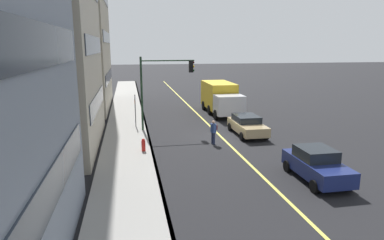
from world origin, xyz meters
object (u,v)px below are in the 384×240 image
Objects in this scene: car_tan at (247,125)px; street_sign_post at (135,109)px; car_navy at (316,164)px; fire_hydrant at (143,146)px; traffic_light_mast at (162,80)px; pedestrian_with_backpack at (214,130)px; truck_yellow at (221,97)px.

car_tan is 1.60× the size of street_sign_post.
fire_hydrant is at bearing 54.49° from car_navy.
traffic_light_mast is 6.64m from fire_hydrant.
street_sign_post is at bearing 2.64° from fire_hydrant.
pedestrian_with_backpack is 0.29× the size of traffic_light_mast.
truck_yellow reaches higher than fire_hydrant.
fire_hydrant is at bearing 111.68° from car_tan.
car_navy is 15.01m from street_sign_post.
car_navy reaches higher than car_tan.
truck_yellow is 9.54m from street_sign_post.
traffic_light_mast is 3.32m from street_sign_post.
car_navy is 17.12m from truck_yellow.
car_tan is at bearing -57.60° from pedestrian_with_backpack.
truck_yellow is 4.42× the size of pedestrian_with_backpack.
pedestrian_with_backpack is (-1.93, 3.05, 0.19)m from car_tan.
truck_yellow is at bearing -1.67° from car_tan.
car_tan is 8.84m from street_sign_post.
traffic_light_mast reaches higher than fire_hydrant.
traffic_light_mast reaches higher than car_tan.
truck_yellow is 1.26× the size of traffic_light_mast.
truck_yellow is 2.64× the size of street_sign_post.
truck_yellow is 13.90m from fire_hydrant.
car_navy is at bearing -145.85° from street_sign_post.
street_sign_post is 6.72m from fire_hydrant.
traffic_light_mast is at bearing 68.82° from car_tan.
pedestrian_with_backpack reaches higher than car_navy.
pedestrian_with_backpack reaches higher than car_tan.
car_navy is 8.87m from car_tan.
pedestrian_with_backpack is at bearing 162.09° from truck_yellow.
traffic_light_mast is (2.32, 5.99, 3.16)m from car_tan.
car_navy is 2.48× the size of pedestrian_with_backpack.
car_navy is at bearing -179.61° from truck_yellow.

